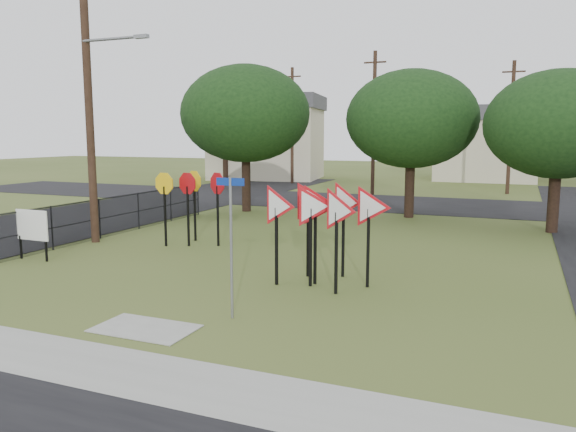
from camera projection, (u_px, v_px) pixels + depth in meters
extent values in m
plane|color=#41531F|center=(207.00, 297.00, 13.35)|extent=(140.00, 140.00, 0.00)
cube|color=gray|center=(80.00, 362.00, 9.51)|extent=(30.00, 1.60, 0.02)
cube|color=#41531F|center=(22.00, 392.00, 8.41)|extent=(30.00, 0.80, 0.02)
cube|color=black|center=(98.00, 215.00, 27.04)|extent=(8.00, 50.00, 0.02)
cube|color=black|center=(390.00, 203.00, 31.63)|extent=(60.00, 8.00, 0.02)
cube|color=gray|center=(145.00, 329.00, 11.16)|extent=(2.00, 1.20, 0.02)
cylinder|color=gray|center=(231.00, 249.00, 11.62)|extent=(0.06, 0.06, 2.96)
cube|color=navy|center=(230.00, 182.00, 11.42)|extent=(0.61, 0.07, 0.16)
cube|color=black|center=(188.00, 216.00, 19.35)|extent=(0.06, 0.06, 2.08)
cube|color=black|center=(218.00, 216.00, 19.38)|extent=(0.06, 0.06, 2.08)
cube|color=black|center=(165.00, 216.00, 19.34)|extent=(0.06, 0.06, 2.08)
cube|color=black|center=(195.00, 213.00, 20.33)|extent=(0.06, 0.06, 2.08)
cube|color=black|center=(277.00, 246.00, 14.33)|extent=(0.07, 0.07, 2.00)
cube|color=black|center=(315.00, 246.00, 14.40)|extent=(0.07, 0.07, 2.00)
cube|color=black|center=(336.00, 253.00, 13.50)|extent=(0.07, 0.07, 2.00)
cube|color=black|center=(308.00, 240.00, 15.18)|extent=(0.07, 0.07, 2.00)
cube|color=black|center=(343.00, 240.00, 15.15)|extent=(0.07, 0.07, 2.00)
cube|color=black|center=(368.00, 248.00, 14.10)|extent=(0.07, 0.07, 2.00)
cube|color=black|center=(310.00, 248.00, 14.19)|extent=(0.07, 0.07, 2.00)
cube|color=black|center=(21.00, 247.00, 17.46)|extent=(0.05, 0.05, 0.73)
cube|color=black|center=(46.00, 250.00, 17.07)|extent=(0.05, 0.05, 0.73)
cube|color=white|center=(32.00, 225.00, 17.16)|extent=(1.25, 0.06, 0.94)
cylinder|color=#3C281C|center=(89.00, 101.00, 19.52)|extent=(0.28, 0.28, 10.00)
cylinder|color=gray|center=(112.00, 39.00, 18.68)|extent=(2.40, 0.10, 0.10)
cube|color=gray|center=(141.00, 36.00, 18.23)|extent=(0.50, 0.18, 0.12)
cylinder|color=#3C281C|center=(374.00, 124.00, 35.40)|extent=(0.24, 0.24, 9.00)
cube|color=#3C281C|center=(375.00, 62.00, 34.86)|extent=(1.40, 0.10, 0.10)
cylinder|color=#3C281C|center=(511.00, 128.00, 36.06)|extent=(0.24, 0.24, 8.50)
cube|color=#3C281C|center=(514.00, 72.00, 35.55)|extent=(1.40, 0.10, 0.10)
cylinder|color=#3C281C|center=(292.00, 126.00, 43.92)|extent=(0.24, 0.24, 9.00)
cube|color=#3C281C|center=(292.00, 77.00, 43.38)|extent=(1.40, 0.10, 0.10)
cylinder|color=black|center=(52.00, 228.00, 18.69)|extent=(0.05, 0.05, 1.50)
cylinder|color=black|center=(100.00, 219.00, 20.79)|extent=(0.05, 0.05, 1.50)
cylinder|color=black|center=(138.00, 211.00, 22.89)|extent=(0.05, 0.05, 1.50)
cylinder|color=black|center=(171.00, 205.00, 24.99)|extent=(0.05, 0.05, 1.50)
cylinder|color=black|center=(198.00, 199.00, 27.10)|extent=(0.05, 0.05, 1.50)
cube|color=black|center=(119.00, 197.00, 21.74)|extent=(0.03, 11.50, 0.03)
cube|color=black|center=(120.00, 215.00, 21.84)|extent=(0.03, 11.50, 0.03)
cube|color=black|center=(120.00, 215.00, 21.84)|extent=(0.01, 11.50, 1.50)
cube|color=beige|center=(267.00, 144.00, 49.31)|extent=(10.08, 8.46, 6.00)
cube|color=#45454A|center=(267.00, 103.00, 48.79)|extent=(10.58, 8.88, 1.20)
cube|color=beige|center=(487.00, 151.00, 48.04)|extent=(8.00, 8.00, 5.00)
cube|color=#45454A|center=(489.00, 114.00, 47.60)|extent=(8.40, 8.40, 1.20)
cylinder|color=black|center=(246.00, 185.00, 28.24)|extent=(0.44, 0.44, 2.62)
ellipsoid|color=black|center=(245.00, 114.00, 27.73)|extent=(6.40, 6.40, 4.80)
cylinder|color=black|center=(409.00, 191.00, 26.13)|extent=(0.44, 0.44, 2.45)
ellipsoid|color=black|center=(412.00, 119.00, 25.65)|extent=(6.00, 6.00, 4.50)
cylinder|color=black|center=(553.00, 204.00, 22.04)|extent=(0.44, 0.44, 2.27)
ellipsoid|color=black|center=(559.00, 124.00, 21.59)|extent=(5.60, 5.60, 4.20)
cylinder|color=black|center=(225.00, 164.00, 46.64)|extent=(0.44, 0.44, 2.80)
ellipsoid|color=black|center=(225.00, 118.00, 46.10)|extent=(6.80, 6.80, 5.10)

